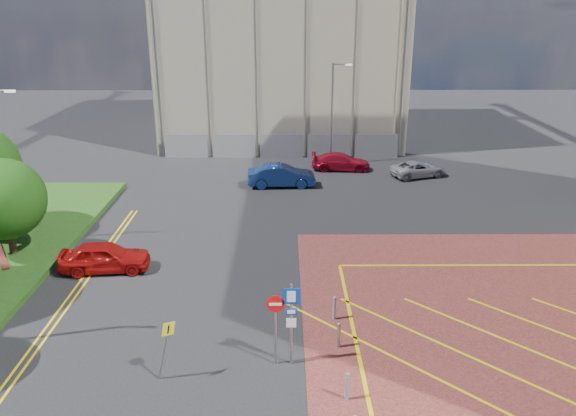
{
  "coord_description": "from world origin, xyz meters",
  "views": [
    {
      "loc": [
        0.29,
        -16.09,
        12.16
      ],
      "look_at": [
        0.41,
        4.69,
        4.62
      ],
      "focal_mm": 35.0,
      "sensor_mm": 36.0,
      "label": 1
    }
  ],
  "objects_px": {
    "sign_cluster": "(285,316)",
    "lamp_left_far": "(0,160)",
    "car_red_left": "(105,257)",
    "tree_c": "(4,199)",
    "car_blue_back": "(282,176)",
    "car_silver_back": "(418,169)",
    "lamp_back": "(333,110)",
    "warning_sign": "(166,343)",
    "car_red_back": "(341,162)"
  },
  "relations": [
    {
      "from": "lamp_back",
      "to": "car_red_left",
      "type": "bearing_deg",
      "value": -122.76
    },
    {
      "from": "tree_c",
      "to": "car_silver_back",
      "type": "xyz_separation_m",
      "value": [
        23.79,
        14.33,
        -2.61
      ]
    },
    {
      "from": "car_blue_back",
      "to": "car_silver_back",
      "type": "xyz_separation_m",
      "value": [
        10.23,
        2.34,
        -0.2
      ]
    },
    {
      "from": "lamp_left_far",
      "to": "car_blue_back",
      "type": "height_order",
      "value": "lamp_left_far"
    },
    {
      "from": "tree_c",
      "to": "car_blue_back",
      "type": "height_order",
      "value": "tree_c"
    },
    {
      "from": "warning_sign",
      "to": "car_red_left",
      "type": "relative_size",
      "value": 0.53
    },
    {
      "from": "sign_cluster",
      "to": "car_red_back",
      "type": "xyz_separation_m",
      "value": [
        4.36,
        25.23,
        -1.3
      ]
    },
    {
      "from": "lamp_left_far",
      "to": "car_red_back",
      "type": "bearing_deg",
      "value": 36.7
    },
    {
      "from": "car_silver_back",
      "to": "sign_cluster",
      "type": "bearing_deg",
      "value": 137.63
    },
    {
      "from": "tree_c",
      "to": "car_silver_back",
      "type": "height_order",
      "value": "tree_c"
    },
    {
      "from": "lamp_back",
      "to": "tree_c",
      "type": "bearing_deg",
      "value": -134.32
    },
    {
      "from": "car_blue_back",
      "to": "car_red_back",
      "type": "bearing_deg",
      "value": -50.33
    },
    {
      "from": "sign_cluster",
      "to": "car_silver_back",
      "type": "distance_m",
      "value": 25.43
    },
    {
      "from": "lamp_back",
      "to": "car_red_left",
      "type": "distance_m",
      "value": 23.37
    },
    {
      "from": "lamp_back",
      "to": "car_blue_back",
      "type": "height_order",
      "value": "lamp_back"
    },
    {
      "from": "car_blue_back",
      "to": "car_red_left",
      "type": "bearing_deg",
      "value": 144.83
    },
    {
      "from": "car_red_back",
      "to": "car_silver_back",
      "type": "relative_size",
      "value": 1.07
    },
    {
      "from": "sign_cluster",
      "to": "car_blue_back",
      "type": "distance_m",
      "value": 21.04
    },
    {
      "from": "sign_cluster",
      "to": "car_silver_back",
      "type": "xyz_separation_m",
      "value": [
        9.99,
        23.35,
        -1.37
      ]
    },
    {
      "from": "car_red_back",
      "to": "car_silver_back",
      "type": "bearing_deg",
      "value": -104.79
    },
    {
      "from": "tree_c",
      "to": "lamp_back",
      "type": "distance_m",
      "value": 25.19
    },
    {
      "from": "sign_cluster",
      "to": "lamp_left_far",
      "type": "bearing_deg",
      "value": 143.18
    },
    {
      "from": "tree_c",
      "to": "lamp_left_far",
      "type": "relative_size",
      "value": 0.61
    },
    {
      "from": "car_red_left",
      "to": "lamp_back",
      "type": "bearing_deg",
      "value": -38.08
    },
    {
      "from": "tree_c",
      "to": "sign_cluster",
      "type": "bearing_deg",
      "value": -33.16
    },
    {
      "from": "lamp_left_far",
      "to": "lamp_back",
      "type": "relative_size",
      "value": 1.0
    },
    {
      "from": "lamp_left_far",
      "to": "car_red_back",
      "type": "relative_size",
      "value": 1.76
    },
    {
      "from": "car_red_left",
      "to": "tree_c",
      "type": "bearing_deg",
      "value": 69.11
    },
    {
      "from": "lamp_back",
      "to": "car_red_back",
      "type": "distance_m",
      "value": 4.15
    },
    {
      "from": "car_red_back",
      "to": "warning_sign",
      "type": "bearing_deg",
      "value": 165.84
    },
    {
      "from": "warning_sign",
      "to": "car_red_back",
      "type": "distance_m",
      "value": 27.41
    },
    {
      "from": "sign_cluster",
      "to": "warning_sign",
      "type": "xyz_separation_m",
      "value": [
        -4.04,
        -0.85,
        -0.52
      ]
    },
    {
      "from": "sign_cluster",
      "to": "car_red_left",
      "type": "distance_m",
      "value": 11.63
    },
    {
      "from": "car_blue_back",
      "to": "car_red_back",
      "type": "distance_m",
      "value": 6.24
    },
    {
      "from": "lamp_left_far",
      "to": "car_blue_back",
      "type": "relative_size",
      "value": 1.68
    },
    {
      "from": "car_red_left",
      "to": "car_blue_back",
      "type": "bearing_deg",
      "value": -37.6
    },
    {
      "from": "sign_cluster",
      "to": "car_red_back",
      "type": "distance_m",
      "value": 25.64
    },
    {
      "from": "car_blue_back",
      "to": "sign_cluster",
      "type": "bearing_deg",
      "value": 177.76
    },
    {
      "from": "car_red_left",
      "to": "car_red_back",
      "type": "distance_m",
      "value": 21.95
    },
    {
      "from": "car_silver_back",
      "to": "tree_c",
      "type": "bearing_deg",
      "value": 101.86
    },
    {
      "from": "warning_sign",
      "to": "car_blue_back",
      "type": "distance_m",
      "value": 22.19
    },
    {
      "from": "tree_c",
      "to": "warning_sign",
      "type": "bearing_deg",
      "value": -45.31
    },
    {
      "from": "tree_c",
      "to": "car_blue_back",
      "type": "distance_m",
      "value": 18.26
    },
    {
      "from": "tree_c",
      "to": "warning_sign",
      "type": "distance_m",
      "value": 13.98
    },
    {
      "from": "car_blue_back",
      "to": "car_silver_back",
      "type": "relative_size",
      "value": 1.13
    },
    {
      "from": "car_red_left",
      "to": "lamp_left_far",
      "type": "bearing_deg",
      "value": 55.04
    },
    {
      "from": "lamp_back",
      "to": "car_red_back",
      "type": "relative_size",
      "value": 1.76
    },
    {
      "from": "lamp_left_far",
      "to": "car_blue_back",
      "type": "bearing_deg",
      "value": 34.62
    },
    {
      "from": "sign_cluster",
      "to": "warning_sign",
      "type": "height_order",
      "value": "sign_cluster"
    },
    {
      "from": "lamp_left_far",
      "to": "car_silver_back",
      "type": "relative_size",
      "value": 1.9
    }
  ]
}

